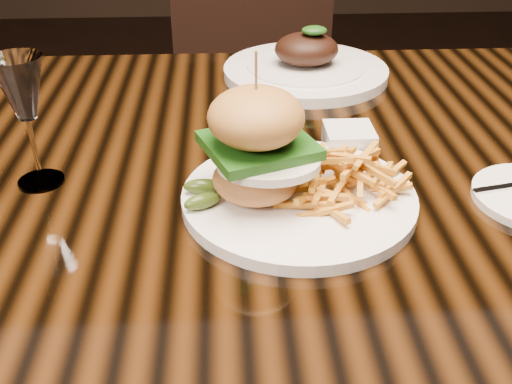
{
  "coord_description": "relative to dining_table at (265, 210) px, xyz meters",
  "views": [
    {
      "loc": [
        -0.05,
        -0.7,
        1.13
      ],
      "look_at": [
        -0.02,
        -0.17,
        0.81
      ],
      "focal_mm": 42.0,
      "sensor_mm": 36.0,
      "label": 1
    }
  ],
  "objects": [
    {
      "name": "burger_plate",
      "position": [
        0.02,
        -0.11,
        0.12
      ],
      "size": [
        0.28,
        0.28,
        0.19
      ],
      "rotation": [
        0.0,
        0.0,
        0.16
      ],
      "color": "white",
      "rests_on": "dining_table"
    },
    {
      "name": "chair_far",
      "position": [
        0.04,
        0.89,
        -0.13
      ],
      "size": [
        0.5,
        0.51,
        0.95
      ],
      "rotation": [
        0.0,
        0.0,
        0.1
      ],
      "color": "black",
      "rests_on": "ground"
    },
    {
      "name": "dining_table",
      "position": [
        0.0,
        0.0,
        0.0
      ],
      "size": [
        1.6,
        0.9,
        0.75
      ],
      "color": "black",
      "rests_on": "ground"
    },
    {
      "name": "far_dish",
      "position": [
        0.09,
        0.31,
        0.09
      ],
      "size": [
        0.29,
        0.29,
        0.09
      ],
      "rotation": [
        0.0,
        0.0,
        -0.02
      ],
      "color": "white",
      "rests_on": "dining_table"
    },
    {
      "name": "wine_glass",
      "position": [
        -0.28,
        -0.04,
        0.2
      ],
      "size": [
        0.06,
        0.06,
        0.16
      ],
      "color": "white",
      "rests_on": "dining_table"
    },
    {
      "name": "ramekin",
      "position": [
        0.12,
        0.03,
        0.09
      ],
      "size": [
        0.08,
        0.08,
        0.03
      ],
      "primitive_type": "cube",
      "rotation": [
        0.0,
        0.0,
        0.25
      ],
      "color": "white",
      "rests_on": "dining_table"
    }
  ]
}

